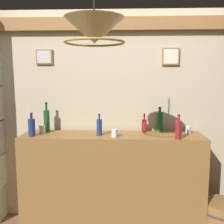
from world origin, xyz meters
TOP-DOWN VIEW (x-y plane):
  - panelled_rear_partition at (-0.00, 1.10)m, footprint 3.53×0.15m
  - bar_shelf_unit at (0.00, 0.80)m, footprint 1.93×0.44m
  - liquor_bottle_vermouth at (-0.74, 0.92)m, footprint 0.07×0.07m
  - liquor_bottle_gin at (0.52, 0.97)m, footprint 0.07×0.07m
  - liquor_bottle_brandy at (0.35, 0.95)m, footprint 0.05×0.05m
  - liquor_bottle_bourbon at (-0.13, 0.76)m, footprint 0.06×0.06m
  - liquor_bottle_tequila at (0.66, 0.63)m, footprint 0.06×0.06m
  - liquor_bottle_port at (-0.83, 0.70)m, footprint 0.07×0.07m
  - glass_tumbler_rocks at (0.03, 0.70)m, footprint 0.06×0.06m
  - glass_tumbler_highball at (-0.76, 0.83)m, footprint 0.07×0.07m
  - glass_tumbler_shot at (0.83, 0.91)m, footprint 0.06×0.06m
  - pendant_lamp at (-0.08, -0.10)m, footprint 0.42×0.42m
  - wooden_barrel at (1.14, 0.67)m, footprint 0.40×0.40m

SIDE VIEW (x-z plane):
  - wooden_barrel at x=1.14m, z-range 0.00..0.40m
  - bar_shelf_unit at x=0.00m, z-range 0.00..1.07m
  - glass_tumbler_rocks at x=0.03m, z-range 1.07..1.15m
  - glass_tumbler_shot at x=0.83m, z-range 1.07..1.15m
  - glass_tumbler_highball at x=-0.76m, z-range 1.07..1.16m
  - liquor_bottle_brandy at x=0.35m, z-range 1.05..1.25m
  - liquor_bottle_bourbon at x=-0.13m, z-range 1.05..1.28m
  - liquor_bottle_tequila at x=0.66m, z-range 1.05..1.30m
  - liquor_bottle_port at x=-0.83m, z-range 1.05..1.30m
  - liquor_bottle_gin at x=0.52m, z-range 1.05..1.33m
  - liquor_bottle_vermouth at x=-0.74m, z-range 1.04..1.37m
  - panelled_rear_partition at x=0.00m, z-range 0.07..2.49m
  - pendant_lamp at x=-0.08m, z-range 1.75..2.24m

